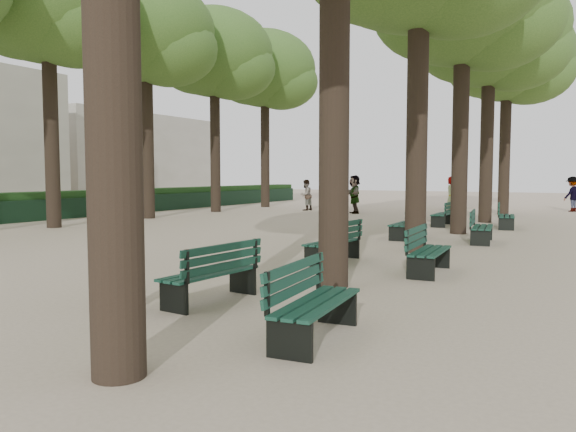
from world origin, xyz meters
The scene contains 23 objects.
ground centered at (0.00, 0.00, 0.00)m, with size 120.00×120.00×0.00m, color #BEA98F.
tree_central_4 centered at (1.50, 18.00, 7.65)m, with size 6.00×6.00×9.95m.
tree_central_5 centered at (1.50, 23.00, 7.65)m, with size 6.00×6.00×9.95m.
tree_far_2 centered at (-12.00, 8.00, 8.14)m, with size 6.00×6.00×10.45m.
tree_far_3 centered at (-12.00, 13.00, 8.14)m, with size 6.00×6.00×10.45m.
tree_far_4 centered at (-12.00, 18.00, 8.14)m, with size 6.00×6.00×10.45m.
tree_far_5 centered at (-12.00, 23.00, 8.14)m, with size 6.00×6.00×10.45m.
bench_left_0 centered at (0.37, 0.98, 0.27)m, with size 0.72×1.84×0.92m.
bench_left_1 centered at (0.37, 5.49, 0.27)m, with size 0.70×1.84×0.92m.
bench_left_2 centered at (0.37, 10.76, 0.27)m, with size 0.65×1.82×0.92m.
bench_left_3 centered at (0.37, 15.54, 0.27)m, with size 0.63×1.82×0.92m.
bench_right_0 centered at (2.63, 0.00, 0.27)m, with size 0.73×1.84×0.92m.
bench_right_1 centered at (2.63, 5.08, 0.27)m, with size 0.67×1.83×0.92m.
bench_right_2 centered at (2.63, 10.77, 0.27)m, with size 0.78×1.86×0.92m.
bench_right_3 centered at (2.63, 15.69, 0.27)m, with size 0.81×1.86×0.92m.
man_with_map centered at (-0.35, -0.11, 0.94)m, with size 0.66×0.78×1.87m.
pedestrian_e centered at (-5.16, 20.33, 0.96)m, with size 1.78×0.38×1.92m, color #262628.
pedestrian_d centered at (-1.63, 26.03, 0.93)m, with size 0.91×0.37×1.86m, color #262628.
pedestrian_a centered at (-8.37, 21.26, 0.84)m, with size 0.81×0.33×1.67m, color #262628.
pedestrian_b centered at (4.34, 27.14, 0.92)m, with size 1.19×0.37×1.85m, color #262628.
fence centered at (-15.00, 11.00, 0.45)m, with size 0.08×42.00×0.90m, color black.
hedge centered at (-15.70, 11.00, 0.60)m, with size 1.20×42.00×1.20m, color #173D15.
building_far centered at (-33.00, 30.00, 3.50)m, with size 12.00×16.00×7.00m, color #B7B2A3.
Camera 1 is at (5.48, -5.83, 1.95)m, focal length 35.00 mm.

